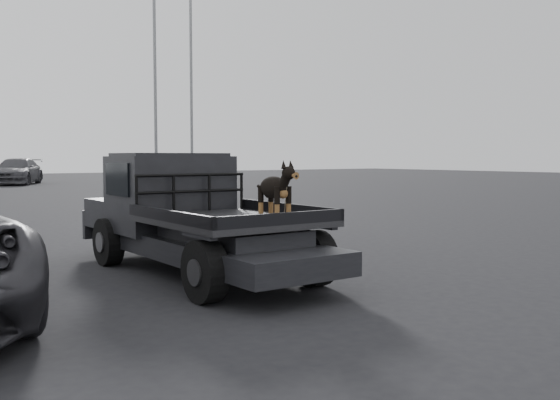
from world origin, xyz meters
TOP-DOWN VIEW (x-y plane):
  - ground at (0.00, 0.00)m, footprint 120.00×120.00m
  - flatbed_ute at (-0.24, 1.65)m, footprint 2.00×5.40m
  - ute_cab at (-0.24, 2.60)m, footprint 1.72×1.30m
  - headache_rack at (-0.24, 1.85)m, footprint 1.80×0.08m
  - dog at (-0.02, -0.00)m, footprint 0.32×0.60m
  - distant_car_b at (4.73, 34.93)m, footprint 4.56×6.05m
  - floodlight_mid at (10.85, 27.60)m, footprint 1.08×0.28m
  - floodlight_far at (14.50, 30.09)m, footprint 1.08×0.28m

SIDE VIEW (x-z plane):
  - ground at x=0.00m, z-range 0.00..0.00m
  - flatbed_ute at x=-0.24m, z-range 0.00..0.92m
  - distant_car_b at x=4.73m, z-range 0.00..1.63m
  - headache_rack at x=-0.24m, z-range 0.92..1.47m
  - dog at x=-0.02m, z-range 0.92..1.66m
  - ute_cab at x=-0.24m, z-range 0.92..1.80m
  - floodlight_mid at x=10.85m, z-range 0.59..13.64m
  - floodlight_far at x=14.50m, z-range 0.60..14.45m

